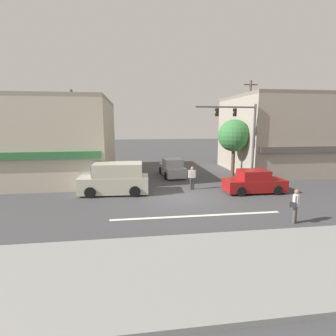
{
  "coord_description": "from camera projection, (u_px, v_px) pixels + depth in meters",
  "views": [
    {
      "loc": [
        -3.32,
        -16.15,
        4.79
      ],
      "look_at": [
        -0.79,
        2.0,
        1.6
      ],
      "focal_mm": 28.0,
      "sensor_mm": 36.0,
      "label": 1
    }
  ],
  "objects": [
    {
      "name": "pedestrian_mid_crossing",
      "position": [
        192.0,
        177.0,
        18.82
      ],
      "size": [
        0.57,
        0.24,
        1.67
      ],
      "color": "#333338",
      "rests_on": "ground"
    },
    {
      "name": "building_right_corner",
      "position": [
        288.0,
        134.0,
        26.09
      ],
      "size": [
        11.34,
        9.49,
        7.35
      ],
      "color": "gray",
      "rests_on": "ground"
    },
    {
      "name": "sedan_parked_curbside",
      "position": [
        254.0,
        182.0,
        18.08
      ],
      "size": [
        4.12,
        1.92,
        1.58
      ],
      "color": "maroon",
      "rests_on": "ground"
    },
    {
      "name": "ground_plane",
      "position": [
        184.0,
        197.0,
        17.03
      ],
      "size": [
        120.0,
        120.0,
        0.0
      ],
      "primitive_type": "plane",
      "color": "#3D3D3F"
    },
    {
      "name": "sedan_crossing_rightbound",
      "position": [
        172.0,
        168.0,
        23.66
      ],
      "size": [
        2.09,
        4.21,
        1.58
      ],
      "color": "#999EA3",
      "rests_on": "ground"
    },
    {
      "name": "sidewalk_curb",
      "position": [
        235.0,
        266.0,
        8.73
      ],
      "size": [
        40.0,
        5.0,
        0.16
      ],
      "primitive_type": "cube",
      "color": "gray",
      "rests_on": "ground"
    },
    {
      "name": "traffic_light_mast",
      "position": [
        243.0,
        131.0,
        20.37
      ],
      "size": [
        4.89,
        0.36,
        6.2
      ],
      "color": "#47474C",
      "rests_on": "ground"
    },
    {
      "name": "building_left_block",
      "position": [
        51.0,
        139.0,
        23.09
      ],
      "size": [
        10.26,
        12.0,
        6.78
      ],
      "color": "#B7AD99",
      "rests_on": "ground"
    },
    {
      "name": "lane_marking_stripe",
      "position": [
        198.0,
        216.0,
        13.62
      ],
      "size": [
        9.0,
        0.24,
        0.01
      ],
      "primitive_type": "cube",
      "color": "silver",
      "rests_on": "ground"
    },
    {
      "name": "utility_pole_near_left",
      "position": [
        74.0,
        135.0,
        20.83
      ],
      "size": [
        1.4,
        0.22,
        7.3
      ],
      "color": "brown",
      "rests_on": "ground"
    },
    {
      "name": "street_tree",
      "position": [
        234.0,
        136.0,
        23.03
      ],
      "size": [
        2.82,
        2.82,
        5.07
      ],
      "color": "#4C3823",
      "rests_on": "ground"
    },
    {
      "name": "van_approaching_near",
      "position": [
        115.0,
        179.0,
        17.7
      ],
      "size": [
        4.68,
        2.2,
        2.11
      ],
      "color": "#B7B29E",
      "rests_on": "ground"
    },
    {
      "name": "utility_pole_far_right",
      "position": [
        249.0,
        125.0,
        26.24
      ],
      "size": [
        1.4,
        0.22,
        8.84
      ],
      "color": "brown",
      "rests_on": "ground"
    },
    {
      "name": "pedestrian_foreground_with_bag",
      "position": [
        296.0,
        204.0,
        12.49
      ],
      "size": [
        0.63,
        0.53,
        1.67
      ],
      "color": "#4C4742",
      "rests_on": "ground"
    }
  ]
}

